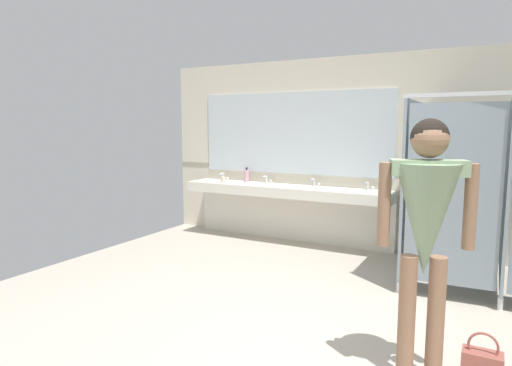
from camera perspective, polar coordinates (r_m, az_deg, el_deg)
ground_plane at (r=3.48m, az=5.50°, el=-22.26°), size 6.93×6.86×0.10m
wall_back at (r=6.10m, az=17.51°, el=3.60°), size 6.93×0.12×2.61m
wall_back_tile_band at (r=6.06m, az=17.30°, el=1.17°), size 6.93×0.01×0.06m
vanity_counter at (r=6.37m, az=3.97°, el=-2.27°), size 3.03×0.52×0.94m
mirror_panel at (r=6.46m, az=4.75°, el=6.43°), size 2.93×0.02×1.18m
bathroom_stalls at (r=5.00m, az=29.71°, el=-0.92°), size 1.86×1.51×1.97m
person_standing at (r=2.98m, az=21.12°, el=-4.21°), size 0.57×0.51×1.71m
soap_dispenser at (r=6.72m, az=-1.23°, el=0.98°), size 0.07×0.07×0.22m
paper_cup at (r=6.64m, az=-4.26°, el=0.43°), size 0.07×0.07×0.09m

